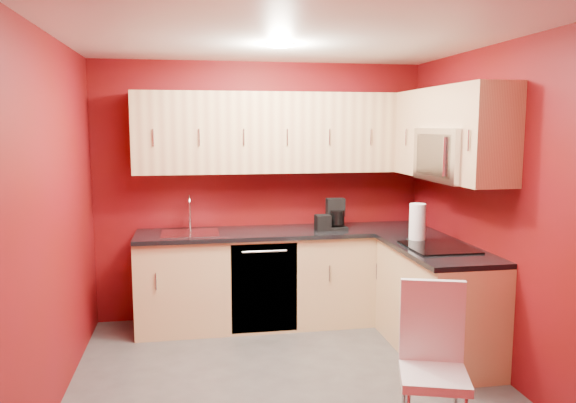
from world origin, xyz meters
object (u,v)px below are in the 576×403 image
object	(u,v)px
napkin_holder	(323,223)
sink	(190,229)
coffee_maker	(337,214)
paper_towel	(417,222)
dining_chair	(434,367)
microwave	(456,155)

from	to	relation	value
napkin_holder	sink	bearing A→B (deg)	176.02
coffee_maker	paper_towel	bearing A→B (deg)	-51.72
coffee_maker	dining_chair	size ratio (longest dim) A/B	0.30
napkin_holder	microwave	bearing A→B (deg)	-46.90
coffee_maker	paper_towel	distance (m)	0.85
paper_towel	dining_chair	xyz separation A→B (m)	(-0.52, -1.52, -0.59)
sink	napkin_holder	bearing A→B (deg)	-3.98
sink	paper_towel	world-z (taller)	sink
sink	napkin_holder	distance (m)	1.24
sink	napkin_holder	xyz separation A→B (m)	(1.24, -0.09, 0.04)
napkin_holder	dining_chair	distance (m)	2.21
coffee_maker	dining_chair	world-z (taller)	coffee_maker
napkin_holder	paper_towel	distance (m)	0.93
microwave	dining_chair	size ratio (longest dim) A/B	0.79
microwave	sink	distance (m)	2.43
coffee_maker	paper_towel	xyz separation A→B (m)	(0.53, -0.66, 0.02)
sink	coffee_maker	distance (m)	1.39
microwave	napkin_holder	distance (m)	1.43
napkin_holder	paper_towel	bearing A→B (deg)	-42.38
microwave	paper_towel	bearing A→B (deg)	120.91
dining_chair	sink	bearing A→B (deg)	140.08
dining_chair	napkin_holder	bearing A→B (deg)	112.33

